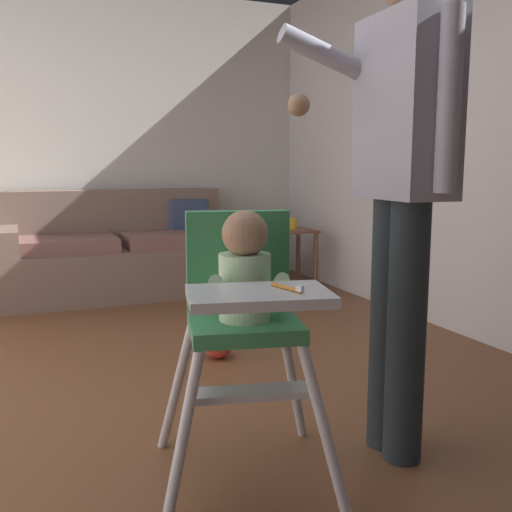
{
  "coord_description": "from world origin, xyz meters",
  "views": [
    {
      "loc": [
        -0.39,
        -2.44,
        1.08
      ],
      "look_at": [
        0.36,
        -0.62,
        0.77
      ],
      "focal_mm": 41.25,
      "sensor_mm": 36.0,
      "label": 1
    }
  ],
  "objects_px": {
    "adult_standing": "(402,184)",
    "toy_ball": "(218,343)",
    "sippy_cup": "(293,224)",
    "couch": "(119,254)",
    "side_table": "(289,245)",
    "high_chair": "(244,296)"
  },
  "relations": [
    {
      "from": "couch",
      "to": "high_chair",
      "type": "distance_m",
      "value": 3.18
    },
    {
      "from": "adult_standing",
      "to": "couch",
      "type": "bearing_deg",
      "value": -77.75
    },
    {
      "from": "adult_standing",
      "to": "toy_ball",
      "type": "relative_size",
      "value": 10.1
    },
    {
      "from": "adult_standing",
      "to": "sippy_cup",
      "type": "relative_size",
      "value": 17.72
    },
    {
      "from": "side_table",
      "to": "sippy_cup",
      "type": "xyz_separation_m",
      "value": [
        0.03,
        0.0,
        0.19
      ]
    },
    {
      "from": "couch",
      "to": "adult_standing",
      "type": "height_order",
      "value": "adult_standing"
    },
    {
      "from": "adult_standing",
      "to": "toy_ball",
      "type": "xyz_separation_m",
      "value": [
        -0.26,
        1.29,
        -0.92
      ]
    },
    {
      "from": "toy_ball",
      "to": "side_table",
      "type": "relative_size",
      "value": 0.34
    },
    {
      "from": "sippy_cup",
      "to": "toy_ball",
      "type": "bearing_deg",
      "value": -127.99
    },
    {
      "from": "side_table",
      "to": "sippy_cup",
      "type": "bearing_deg",
      "value": 0.0
    },
    {
      "from": "adult_standing",
      "to": "sippy_cup",
      "type": "distance_m",
      "value": 3.03
    },
    {
      "from": "couch",
      "to": "sippy_cup",
      "type": "height_order",
      "value": "couch"
    },
    {
      "from": "toy_ball",
      "to": "high_chair",
      "type": "bearing_deg",
      "value": -104.65
    },
    {
      "from": "high_chair",
      "to": "sippy_cup",
      "type": "bearing_deg",
      "value": 163.93
    },
    {
      "from": "high_chair",
      "to": "toy_ball",
      "type": "relative_size",
      "value": 5.35
    },
    {
      "from": "sippy_cup",
      "to": "couch",
      "type": "bearing_deg",
      "value": 165.77
    },
    {
      "from": "high_chair",
      "to": "sippy_cup",
      "type": "relative_size",
      "value": 9.38
    },
    {
      "from": "side_table",
      "to": "sippy_cup",
      "type": "distance_m",
      "value": 0.19
    },
    {
      "from": "high_chair",
      "to": "toy_ball",
      "type": "xyz_separation_m",
      "value": [
        0.33,
        1.25,
        -0.56
      ]
    },
    {
      "from": "couch",
      "to": "toy_ball",
      "type": "xyz_separation_m",
      "value": [
        0.22,
        -1.92,
        -0.24
      ]
    },
    {
      "from": "adult_standing",
      "to": "side_table",
      "type": "distance_m",
      "value": 3.06
    },
    {
      "from": "couch",
      "to": "toy_ball",
      "type": "distance_m",
      "value": 1.95
    }
  ]
}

